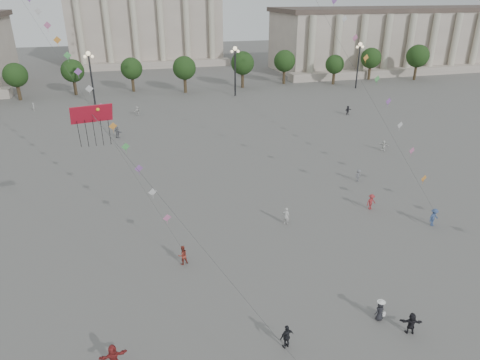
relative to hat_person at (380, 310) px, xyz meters
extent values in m
plane|color=#595653|center=(-6.68, 1.60, -0.82)|extent=(360.00, 360.00, 0.00)
cube|color=#A09286|center=(68.32, 96.60, 7.18)|extent=(80.00, 22.00, 16.00)
cube|color=#483C35|center=(68.32, 96.60, 15.78)|extent=(81.60, 22.44, 1.20)
cube|color=#A09286|center=(68.32, 83.60, 0.18)|extent=(84.00, 4.00, 2.00)
cube|color=#A09286|center=(-6.68, 131.60, 9.18)|extent=(46.00, 30.00, 20.00)
cube|color=#A09286|center=(-6.68, 114.60, 0.18)|extent=(48.30, 4.00, 2.00)
cylinder|color=#382B1C|center=(-36.68, 79.60, 0.94)|extent=(0.70, 0.70, 3.52)
sphere|color=#173213|center=(-36.68, 79.60, 4.62)|extent=(5.12, 5.12, 5.12)
cylinder|color=#382B1C|center=(-24.68, 79.60, 0.94)|extent=(0.70, 0.70, 3.52)
sphere|color=#173213|center=(-24.68, 79.60, 4.62)|extent=(5.12, 5.12, 5.12)
cylinder|color=#382B1C|center=(-12.68, 79.60, 0.94)|extent=(0.70, 0.70, 3.52)
sphere|color=#173213|center=(-12.68, 79.60, 4.62)|extent=(5.12, 5.12, 5.12)
cylinder|color=#382B1C|center=(-0.68, 79.60, 0.94)|extent=(0.70, 0.70, 3.52)
sphere|color=#173213|center=(-0.68, 79.60, 4.62)|extent=(5.12, 5.12, 5.12)
cylinder|color=#382B1C|center=(11.32, 79.60, 0.94)|extent=(0.70, 0.70, 3.52)
sphere|color=#173213|center=(11.32, 79.60, 4.62)|extent=(5.12, 5.12, 5.12)
cylinder|color=#382B1C|center=(23.32, 79.60, 0.94)|extent=(0.70, 0.70, 3.52)
sphere|color=#173213|center=(23.32, 79.60, 4.62)|extent=(5.12, 5.12, 5.12)
cylinder|color=#382B1C|center=(35.32, 79.60, 0.94)|extent=(0.70, 0.70, 3.52)
sphere|color=#173213|center=(35.32, 79.60, 4.62)|extent=(5.12, 5.12, 5.12)
cylinder|color=#382B1C|center=(47.32, 79.60, 0.94)|extent=(0.70, 0.70, 3.52)
sphere|color=#173213|center=(47.32, 79.60, 4.62)|extent=(5.12, 5.12, 5.12)
cylinder|color=#382B1C|center=(59.32, 79.60, 0.94)|extent=(0.70, 0.70, 3.52)
sphere|color=#173213|center=(59.32, 79.60, 4.62)|extent=(5.12, 5.12, 5.12)
cylinder|color=#262628|center=(-21.68, 71.60, 4.18)|extent=(0.36, 0.36, 10.00)
sphere|color=#FFE5B2|center=(-21.68, 71.60, 9.38)|extent=(0.90, 0.90, 0.90)
sphere|color=#FFE5B2|center=(-22.38, 71.60, 8.78)|extent=(0.60, 0.60, 0.60)
sphere|color=#FFE5B2|center=(-20.98, 71.60, 8.78)|extent=(0.60, 0.60, 0.60)
cylinder|color=#262628|center=(8.32, 71.60, 4.18)|extent=(0.36, 0.36, 10.00)
sphere|color=#FFE5B2|center=(8.32, 71.60, 9.38)|extent=(0.90, 0.90, 0.90)
sphere|color=#FFE5B2|center=(7.62, 71.60, 8.78)|extent=(0.60, 0.60, 0.60)
sphere|color=#FFE5B2|center=(9.02, 71.60, 8.78)|extent=(0.60, 0.60, 0.60)
cylinder|color=#262628|center=(38.32, 71.60, 4.18)|extent=(0.36, 0.36, 10.00)
sphere|color=#FFE5B2|center=(38.32, 71.60, 9.38)|extent=(0.90, 0.90, 0.90)
sphere|color=#FFE5B2|center=(37.62, 71.60, 8.78)|extent=(0.60, 0.60, 0.60)
sphere|color=#FFE5B2|center=(39.02, 71.60, 8.78)|extent=(0.60, 0.60, 0.60)
imported|color=#364879|center=(-18.48, 64.67, -0.05)|extent=(0.98, 0.74, 1.54)
imported|color=black|center=(1.33, -1.70, 0.00)|extent=(1.59, 1.00, 1.64)
imported|color=silver|center=(-13.64, 60.64, 0.05)|extent=(1.37, 1.60, 1.73)
imported|color=slate|center=(10.88, 22.14, -0.04)|extent=(1.12, 0.81, 1.57)
imported|color=silver|center=(20.09, 31.13, -0.04)|extent=(1.37, 1.33, 1.56)
imported|color=maroon|center=(8.44, 15.19, 0.05)|extent=(1.23, 0.85, 1.75)
imported|color=black|center=(24.81, 50.57, 0.02)|extent=(1.63, 0.97, 1.67)
imported|color=#AFB0AB|center=(-33.06, 69.60, -0.07)|extent=(0.51, 0.63, 1.51)
imported|color=slate|center=(-17.41, 47.58, 0.13)|extent=(1.55, 1.73, 1.91)
imported|color=#AFAEAB|center=(-1.48, 14.61, 0.09)|extent=(0.79, 0.72, 1.82)
imported|color=maroon|center=(-18.20, 0.49, 0.11)|extent=(1.79, 0.77, 1.87)
imported|color=black|center=(-7.30, -0.66, 0.06)|extent=(1.12, 0.70, 1.77)
imported|color=maroon|center=(-12.47, 10.51, 0.05)|extent=(1.01, 0.88, 1.75)
imported|color=#354B78|center=(12.55, 10.42, 0.11)|extent=(1.35, 1.01, 1.86)
imported|color=black|center=(0.00, 0.00, -0.06)|extent=(0.83, 0.63, 1.52)
cone|color=white|center=(0.00, 0.00, 0.80)|extent=(0.52, 0.52, 0.14)
cylinder|color=white|center=(0.00, 0.00, 0.74)|extent=(0.60, 0.60, 0.02)
cube|color=white|center=(0.25, -0.15, -0.27)|extent=(0.22, 0.10, 0.35)
cube|color=#AA1225|center=(-17.65, 3.40, 14.60)|extent=(2.26, 0.93, 1.02)
cube|color=#17802C|center=(-18.00, 3.36, 14.85)|extent=(0.38, 0.26, 0.34)
cube|color=#1F41AC|center=(-17.30, 3.36, 14.85)|extent=(0.38, 0.26, 0.34)
sphere|color=gold|center=(-18.00, 3.32, 14.85)|extent=(0.20, 0.20, 0.20)
sphere|color=gold|center=(-17.30, 3.32, 14.85)|extent=(0.20, 0.20, 0.20)
cylinder|color=#3F3F3F|center=(-12.12, -2.50, 7.69)|extent=(0.02, 0.02, 21.27)
cylinder|color=#3F3F3F|center=(-24.09, 32.87, 17.49)|extent=(0.02, 0.02, 60.58)
cube|color=#C06595|center=(-13.40, 12.30, 2.86)|extent=(0.76, 0.25, 0.76)
cube|color=silver|center=(-14.33, 14.09, 4.61)|extent=(0.76, 0.25, 0.76)
cube|color=#8952A4|center=(-15.26, 15.88, 6.22)|extent=(0.76, 0.25, 0.76)
cube|color=#4CA655|center=(-16.19, 17.67, 7.76)|extent=(0.76, 0.25, 0.76)
cube|color=orange|center=(-17.11, 19.46, 9.24)|extent=(0.76, 0.25, 0.76)
cube|color=#C06595|center=(-18.04, 21.24, 10.67)|extent=(0.76, 0.25, 0.76)
cube|color=silver|center=(-18.97, 23.03, 12.07)|extent=(0.76, 0.25, 0.76)
cube|color=#8952A4|center=(-19.90, 24.82, 13.44)|extent=(0.76, 0.25, 0.76)
cube|color=#4CA655|center=(-20.83, 26.61, 14.78)|extent=(0.76, 0.25, 0.76)
cube|color=orange|center=(-21.76, 28.40, 16.11)|extent=(0.76, 0.25, 0.76)
cube|color=#C06595|center=(-22.69, 30.19, 17.41)|extent=(0.76, 0.25, 0.76)
cube|color=silver|center=(-23.62, 31.97, 18.69)|extent=(0.76, 0.25, 0.76)
cube|color=orange|center=(12.05, 12.24, 3.61)|extent=(0.76, 0.25, 0.76)
cube|color=#C06595|center=(11.56, 14.07, 5.97)|extent=(0.76, 0.25, 0.76)
cube|color=silver|center=(11.06, 15.89, 8.14)|extent=(0.76, 0.25, 0.76)
cube|color=#8952A4|center=(10.56, 17.72, 10.21)|extent=(0.76, 0.25, 0.76)
cube|color=#4CA655|center=(10.06, 19.55, 12.20)|extent=(0.76, 0.25, 0.76)
cube|color=orange|center=(9.57, 21.37, 14.13)|extent=(0.76, 0.25, 0.76)
cube|color=#C06595|center=(9.07, 23.20, 16.01)|extent=(0.76, 0.25, 0.76)
cube|color=silver|center=(8.57, 25.02, 17.86)|extent=(0.76, 0.25, 0.76)
cube|color=#8952A4|center=(8.07, 26.85, 19.67)|extent=(0.76, 0.25, 0.76)
camera|label=1|loc=(-15.90, -20.38, 20.66)|focal=32.00mm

